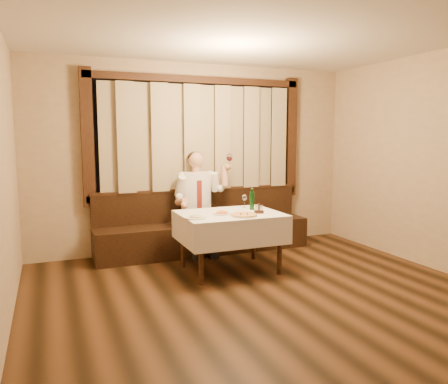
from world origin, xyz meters
name	(u,v)px	position (x,y,z in m)	size (l,w,h in m)	color
room	(256,157)	(0.00, 0.97, 1.50)	(5.01, 6.01, 2.81)	black
banquette	(203,231)	(0.00, 2.72, 0.31)	(3.20, 0.61, 0.94)	black
dining_table	(230,221)	(0.00, 1.70, 0.65)	(1.27, 0.97, 0.76)	black
pizza	(244,215)	(0.07, 1.42, 0.77)	(0.33, 0.33, 0.04)	white
pasta_red	(222,212)	(-0.13, 1.64, 0.79)	(0.24, 0.24, 0.08)	white
pasta_cream	(196,216)	(-0.52, 1.51, 0.79)	(0.25, 0.25, 0.08)	white
green_bottle	(252,200)	(0.37, 1.82, 0.88)	(0.06, 0.06, 0.29)	#104D15
table_wine_glass	(244,198)	(0.34, 2.01, 0.89)	(0.07, 0.07, 0.18)	white
cruet_caddy	(259,210)	(0.33, 1.53, 0.80)	(0.12, 0.08, 0.12)	black
seated_man	(199,196)	(-0.10, 2.63, 0.86)	(0.85, 0.63, 1.50)	black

